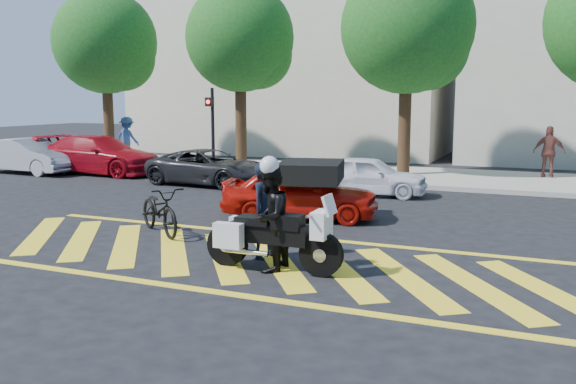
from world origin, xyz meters
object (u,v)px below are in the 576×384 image
at_px(red_convertible, 300,193).
at_px(police_motorcycle, 271,236).
at_px(parked_far_left, 29,156).
at_px(parked_mid_left, 209,167).
at_px(parked_mid_right, 368,176).
at_px(parked_left, 100,155).
at_px(officer_moto, 270,218).
at_px(bicycle, 160,210).
at_px(officer_bike, 265,211).

bearing_deg(red_convertible, police_motorcycle, -177.32).
relative_size(red_convertible, parked_far_left, 0.92).
xyz_separation_m(parked_mid_left, parked_mid_right, (5.40, 0.00, -0.00)).
bearing_deg(parked_mid_left, police_motorcycle, -139.16).
height_order(red_convertible, parked_left, parked_left).
distance_m(red_convertible, parked_mid_right, 4.09).
bearing_deg(parked_far_left, parked_left, -67.01).
distance_m(parked_mid_left, parked_mid_right, 5.40).
bearing_deg(officer_moto, bicycle, -116.38).
bearing_deg(parked_mid_left, parked_far_left, 94.70).
bearing_deg(parked_mid_left, officer_bike, -138.74).
relative_size(police_motorcycle, parked_far_left, 0.61).
distance_m(bicycle, parked_far_left, 12.58).
bearing_deg(officer_bike, parked_far_left, 72.98).
bearing_deg(parked_mid_left, parked_left, 84.53).
distance_m(officer_moto, parked_far_left, 16.24).
xyz_separation_m(officer_moto, parked_mid_right, (-0.67, 8.33, -0.30)).
relative_size(officer_bike, parked_left, 0.35).
distance_m(police_motorcycle, parked_left, 14.69).
bearing_deg(officer_moto, parked_mid_right, -175.98).
relative_size(red_convertible, parked_left, 0.74).
xyz_separation_m(officer_bike, police_motorcycle, (0.43, -0.71, -0.28)).
bearing_deg(parked_mid_left, bicycle, -153.00).
xyz_separation_m(officer_bike, red_convertible, (-0.77, 3.56, -0.23)).
relative_size(parked_far_left, parked_mid_right, 1.17).
bearing_deg(officer_moto, parked_mid_left, -144.48).
bearing_deg(parked_far_left, red_convertible, -104.98).
xyz_separation_m(red_convertible, parked_left, (-10.18, 5.01, 0.10)).
xyz_separation_m(bicycle, parked_far_left, (-10.63, 6.73, 0.15)).
relative_size(parked_far_left, parked_left, 0.80).
distance_m(officer_bike, bicycle, 3.05).
distance_m(police_motorcycle, red_convertible, 4.44).
distance_m(police_motorcycle, officer_moto, 0.30).
xyz_separation_m(red_convertible, parked_far_left, (-12.75, 4.06, 0.03)).
distance_m(officer_bike, parked_mid_right, 7.63).
bearing_deg(bicycle, parked_mid_left, 57.38).
height_order(red_convertible, parked_far_left, parked_far_left).
relative_size(officer_bike, parked_mid_right, 0.50).
xyz_separation_m(bicycle, red_convertible, (2.12, 2.67, 0.12)).
relative_size(officer_bike, parked_mid_left, 0.41).
height_order(bicycle, parked_mid_left, parked_mid_left).
height_order(parked_left, parked_mid_right, parked_left).
height_order(bicycle, red_convertible, red_convertible).
bearing_deg(bicycle, officer_bike, -72.12).
height_order(police_motorcycle, officer_moto, officer_moto).
distance_m(officer_bike, red_convertible, 3.65).
height_order(bicycle, parked_left, parked_left).
xyz_separation_m(officer_moto, parked_mid_left, (-6.07, 8.33, -0.30)).
distance_m(bicycle, police_motorcycle, 3.69).
xyz_separation_m(red_convertible, parked_mid_right, (0.52, 4.06, -0.04)).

